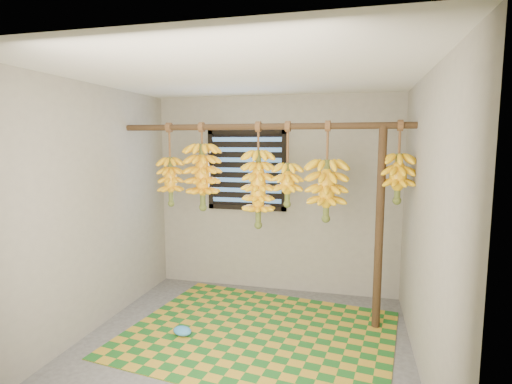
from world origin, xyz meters
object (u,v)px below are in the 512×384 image
(banana_bunch_a, at_px, (171,181))
(banana_bunch_d, at_px, (258,189))
(plastic_bag, at_px, (182,331))
(woven_mat, at_px, (259,333))
(banana_bunch_f, at_px, (398,178))
(banana_bunch_b, at_px, (203,177))
(support_post, at_px, (379,230))
(banana_bunch_e, at_px, (326,190))
(banana_bunch_c, at_px, (287,184))

(banana_bunch_a, height_order, banana_bunch_d, same)
(plastic_bag, bearing_deg, banana_bunch_d, 47.22)
(woven_mat, height_order, banana_bunch_f, banana_bunch_f)
(banana_bunch_b, height_order, banana_bunch_f, same)
(plastic_bag, bearing_deg, support_post, 19.51)
(banana_bunch_f, bearing_deg, banana_bunch_e, 180.00)
(support_post, bearing_deg, banana_bunch_e, 180.00)
(banana_bunch_c, relative_size, banana_bunch_e, 0.87)
(support_post, height_order, banana_bunch_c, banana_bunch_c)
(plastic_bag, distance_m, banana_bunch_d, 1.58)
(woven_mat, distance_m, banana_bunch_a, 1.84)
(banana_bunch_e, bearing_deg, banana_bunch_b, -180.00)
(plastic_bag, distance_m, banana_bunch_b, 1.56)
(banana_bunch_b, distance_m, banana_bunch_f, 1.98)
(plastic_bag, bearing_deg, banana_bunch_f, 18.12)
(banana_bunch_b, relative_size, banana_bunch_e, 0.94)
(banana_bunch_a, distance_m, banana_bunch_b, 0.38)
(woven_mat, relative_size, plastic_bag, 12.55)
(banana_bunch_f, bearing_deg, banana_bunch_c, 180.00)
(banana_bunch_a, bearing_deg, banana_bunch_e, 0.00)
(banana_bunch_c, bearing_deg, banana_bunch_d, -180.00)
(support_post, xyz_separation_m, banana_bunch_f, (0.15, -0.00, 0.51))
(woven_mat, height_order, banana_bunch_c, banana_bunch_c)
(plastic_bag, relative_size, banana_bunch_e, 0.20)
(support_post, relative_size, banana_bunch_f, 2.57)
(banana_bunch_a, relative_size, banana_bunch_d, 0.82)
(support_post, relative_size, banana_bunch_a, 2.23)
(banana_bunch_c, bearing_deg, banana_bunch_b, -180.00)
(support_post, distance_m, banana_bunch_a, 2.24)
(banana_bunch_a, xyz_separation_m, banana_bunch_d, (0.99, -0.00, -0.06))
(woven_mat, height_order, banana_bunch_e, banana_bunch_e)
(plastic_bag, xyz_separation_m, banana_bunch_e, (1.29, 0.64, 1.32))
(banana_bunch_d, xyz_separation_m, banana_bunch_f, (1.36, 0.00, 0.14))
(woven_mat, xyz_separation_m, plastic_bag, (-0.70, -0.22, 0.05))
(banana_bunch_a, bearing_deg, banana_bunch_b, -0.00)
(banana_bunch_c, xyz_separation_m, banana_bunch_f, (1.06, -0.00, 0.09))
(banana_bunch_c, bearing_deg, plastic_bag, -144.46)
(woven_mat, height_order, banana_bunch_b, banana_bunch_b)
(banana_bunch_d, bearing_deg, banana_bunch_a, 180.00)
(plastic_bag, xyz_separation_m, banana_bunch_f, (1.96, 0.64, 1.46))
(banana_bunch_b, height_order, banana_bunch_d, same)
(support_post, bearing_deg, banana_bunch_c, 180.00)
(plastic_bag, relative_size, banana_bunch_b, 0.21)
(banana_bunch_f, bearing_deg, plastic_bag, -161.88)
(support_post, height_order, banana_bunch_f, banana_bunch_f)
(banana_bunch_c, xyz_separation_m, banana_bunch_e, (0.39, 0.00, -0.05))
(woven_mat, bearing_deg, banana_bunch_a, 158.98)
(woven_mat, xyz_separation_m, banana_bunch_a, (-1.10, 0.42, 1.42))
(plastic_bag, bearing_deg, banana_bunch_e, 26.40)
(banana_bunch_b, distance_m, banana_bunch_e, 1.31)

